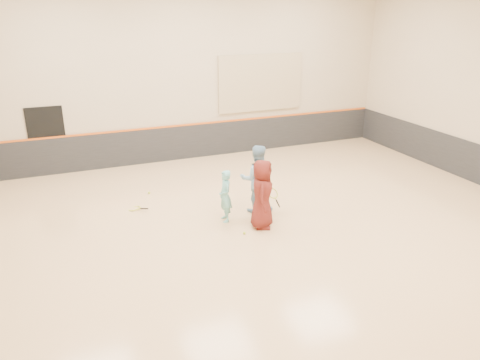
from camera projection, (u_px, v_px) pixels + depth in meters
name	position (u px, v px, depth m)	size (l,w,h in m)	color
room	(256.00, 197.00, 11.15)	(15.04, 12.04, 6.22)	tan
wainscot_back	(187.00, 142.00, 16.40)	(14.90, 0.04, 1.20)	#232326
accent_stripe	(186.00, 125.00, 16.17)	(14.90, 0.03, 0.06)	#D85914
acoustic_panel	(261.00, 83.00, 16.70)	(3.20, 0.08, 2.00)	tan
doorway	(48.00, 142.00, 14.64)	(1.10, 0.05, 2.20)	black
girl	(225.00, 196.00, 11.61)	(0.48, 0.32, 1.33)	#70C2C1
instructor	(257.00, 179.00, 12.06)	(0.88, 0.68, 1.81)	#7DA4C1
young_man	(262.00, 194.00, 11.21)	(0.84, 0.55, 1.72)	#5D1B16
held_racket	(273.00, 193.00, 11.96)	(0.45, 0.45, 0.52)	gold
spare_racket	(134.00, 206.00, 12.45)	(0.75, 0.75, 0.18)	#C5D62F
ball_under_racket	(244.00, 233.00, 11.10)	(0.07, 0.07, 0.07)	gold
ball_in_hand	(269.00, 185.00, 11.13)	(0.07, 0.07, 0.07)	#CAE535
ball_beside_spare	(149.00, 193.00, 13.48)	(0.07, 0.07, 0.07)	#D0E334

